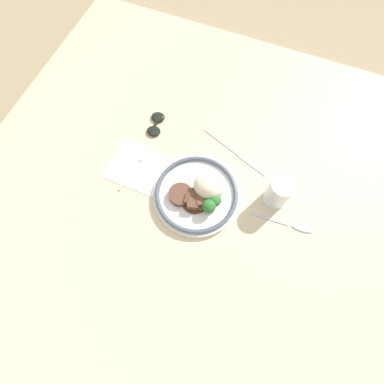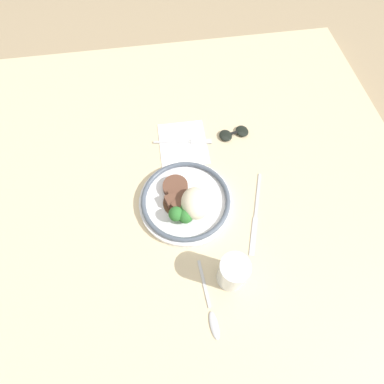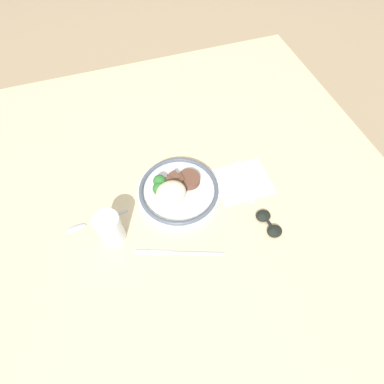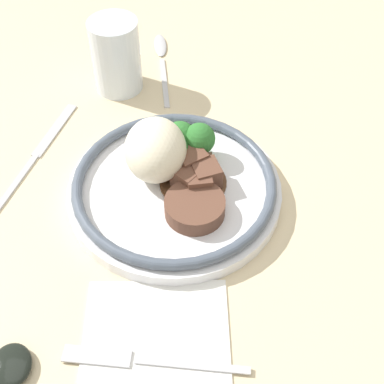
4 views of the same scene
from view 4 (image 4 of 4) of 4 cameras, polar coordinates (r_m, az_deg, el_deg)
ground_plane at (r=0.63m, az=-0.73°, el=-4.08°), size 8.00×8.00×0.00m
dining_table at (r=0.61m, az=-0.75°, el=-2.84°), size 1.26×1.27×0.04m
napkin at (r=0.50m, az=-3.47°, el=-17.21°), size 0.16×0.14×0.00m
plate at (r=0.59m, az=-1.59°, el=1.51°), size 0.24×0.24×0.08m
juice_glass at (r=0.73m, az=-7.76°, el=13.85°), size 0.06×0.06×0.10m
fork at (r=0.50m, az=-5.47°, el=-17.39°), size 0.03×0.17×0.00m
knife at (r=0.67m, az=-16.33°, el=3.27°), size 0.22×0.09×0.00m
spoon at (r=0.81m, az=-3.03°, el=14.50°), size 0.17×0.02×0.01m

